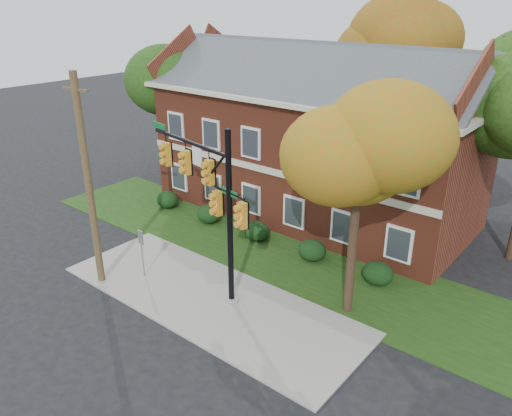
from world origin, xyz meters
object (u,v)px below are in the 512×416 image
Objects in this scene: hedge_far_left at (167,200)px; hedge_far_right at (378,273)px; hedge_left at (209,214)px; tree_far_rear at (402,49)px; sign_post at (142,246)px; traffic_signal at (209,191)px; tree_near_right at (364,157)px; utility_pole at (88,183)px; hedge_center at (256,231)px; hedge_right at (312,250)px; tree_left_rear at (181,84)px; apartment_building at (314,129)px.

hedge_far_left is 1.00× the size of hedge_far_right.
tree_far_rear reaches higher than hedge_left.
sign_post is at bearing -144.00° from hedge_far_right.
hedge_left is at bearing 146.51° from traffic_signal.
tree_near_right is 1.15× the size of traffic_signal.
hedge_far_left is 0.15× the size of utility_pole.
hedge_center is at bearing 158.58° from tree_near_right.
hedge_far_left is 17.61m from tree_far_rear.
tree_far_rear reaches higher than hedge_far_right.
tree_near_right is 6.40m from traffic_signal.
hedge_right and hedge_far_right have the same top height.
tree_left_rear reaches higher than hedge_left.
hedge_right is at bearing 142.72° from tree_near_right.
apartment_building is 13.43× the size of hedge_center.
hedge_left is 16.25m from tree_far_rear.
utility_pole reaches higher than hedge_far_right.
sign_post is (5.40, -6.25, 1.09)m from hedge_far_left.
sign_post is at bearing -158.85° from tree_near_right.
apartment_building is 8.84m from tree_far_rear.
traffic_signal is (8.54, -4.95, 4.12)m from hedge_far_left.
apartment_building is 9.82m from hedge_far_left.
hedge_far_right is (14.00, 0.00, 0.00)m from hedge_far_left.
hedge_left is 3.50m from hedge_center.
utility_pole is (6.90, -11.84, -1.94)m from tree_left_rear.
tree_left_rear is at bearing 152.13° from traffic_signal.
tree_left_rear reaches higher than tree_near_right.
hedge_far_right is (3.50, 0.00, 0.00)m from hedge_right.
hedge_left is 10.50m from hedge_far_right.
hedge_center is 3.50m from hedge_right.
hedge_center and hedge_far_right have the same top height.
hedge_left is 9.69m from tree_left_rear.
hedge_left is 0.16× the size of tree_left_rear.
utility_pole is (-9.83, -7.70, 4.22)m from hedge_far_right.
tree_far_rear reaches higher than tree_near_right.
hedge_far_right is 0.15× the size of utility_pole.
sign_post is at bearing -49.14° from hedge_far_left.
tree_left_rear is (-9.73, -1.12, 1.69)m from apartment_building.
utility_pole is (-2.83, -12.95, -0.25)m from apartment_building.
tree_far_rear is at bearing 38.97° from tree_left_rear.
hedge_center is 9.22m from utility_pole.
tree_left_rear is 13.84m from utility_pole.
apartment_building is 13.43× the size of hedge_left.
tree_far_rear is (4.84, 13.09, 8.32)m from hedge_left.
tree_far_rear reaches higher than utility_pole.
hedge_far_right is at bearing 53.22° from traffic_signal.
tree_left_rear is 14.62m from traffic_signal.
traffic_signal is 4.55m from sign_post.
hedge_far_left is 0.16× the size of tree_near_right.
traffic_signal is at bearing -137.80° from hedge_far_right.
apartment_building reaches higher than hedge_right.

